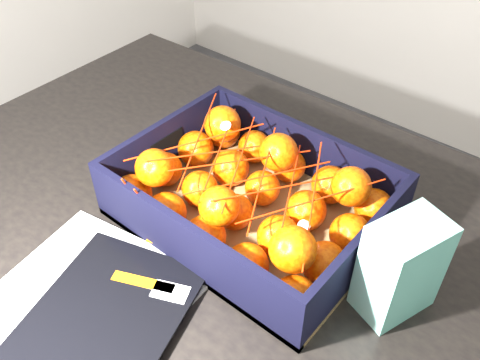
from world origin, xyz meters
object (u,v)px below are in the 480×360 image
Objects in this scene: produce_crate at (251,204)px; retail_carton at (401,268)px; table at (224,230)px; magazine_stack at (88,309)px.

produce_crate is 0.28m from retail_carton.
produce_crate is at bearing -11.17° from table.
retail_carton is at bearing 42.20° from magazine_stack.
magazine_stack is 0.31m from produce_crate.
table is at bearing -164.20° from retail_carton.
retail_carton is (0.27, -0.00, 0.05)m from produce_crate.
magazine_stack reaches higher than table.
table is at bearing 93.55° from magazine_stack.
produce_crate reaches higher than table.
magazine_stack is at bearing -118.84° from retail_carton.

